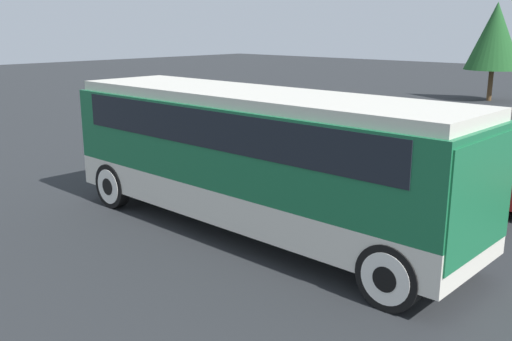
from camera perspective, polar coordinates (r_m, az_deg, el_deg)
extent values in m
plane|color=#26282B|center=(12.52, 0.00, -6.10)|extent=(120.00, 120.00, 0.00)
cube|color=silver|center=(12.26, 0.00, -2.49)|extent=(9.62, 2.50, 0.71)
cube|color=#19663D|center=(11.98, 0.00, 2.92)|extent=(9.62, 2.50, 1.65)
cube|color=black|center=(11.90, 0.00, 4.83)|extent=(8.46, 2.54, 0.74)
cube|color=beige|center=(11.83, 0.00, 7.38)|extent=(9.42, 2.30, 0.22)
cube|color=#19663D|center=(9.57, 20.84, -2.39)|extent=(0.36, 2.40, 1.89)
cylinder|color=black|center=(9.30, 13.19, -10.28)|extent=(1.10, 0.28, 1.10)
cylinder|color=silver|center=(9.30, 13.19, -10.28)|extent=(0.86, 0.30, 0.86)
cylinder|color=black|center=(9.30, 13.19, -10.28)|extent=(0.42, 0.32, 0.42)
cylinder|color=black|center=(11.21, 19.12, -6.41)|extent=(1.10, 0.28, 1.10)
cylinder|color=silver|center=(11.21, 19.12, -6.41)|extent=(0.86, 0.30, 0.86)
cylinder|color=black|center=(11.21, 19.12, -6.41)|extent=(0.42, 0.32, 0.42)
cylinder|color=black|center=(14.45, -14.14, -1.47)|extent=(1.10, 0.28, 1.10)
cylinder|color=silver|center=(14.45, -14.14, -1.47)|extent=(0.86, 0.30, 0.86)
cylinder|color=black|center=(14.45, -14.14, -1.47)|extent=(0.42, 0.32, 0.42)
cylinder|color=black|center=(15.74, -7.18, 0.14)|extent=(1.10, 0.28, 1.10)
cylinder|color=silver|center=(15.74, -7.18, 0.14)|extent=(0.86, 0.30, 0.86)
cylinder|color=black|center=(15.74, -7.18, 0.14)|extent=(0.42, 0.32, 0.42)
cylinder|color=black|center=(14.52, 21.08, -2.73)|extent=(0.71, 0.22, 0.71)
cylinder|color=black|center=(14.52, 21.08, -2.73)|extent=(0.27, 0.26, 0.27)
cylinder|color=black|center=(15.96, 23.27, -1.46)|extent=(0.71, 0.22, 0.71)
cylinder|color=black|center=(15.96, 23.27, -1.46)|extent=(0.27, 0.26, 0.27)
cube|color=#BCBCC1|center=(19.00, 3.08, 2.68)|extent=(4.09, 1.83, 0.66)
cube|color=black|center=(18.99, 2.72, 4.47)|extent=(2.12, 1.65, 0.51)
cylinder|color=black|center=(17.43, 5.39, 0.73)|extent=(0.60, 0.22, 0.60)
cylinder|color=black|center=(17.43, 5.39, 0.73)|extent=(0.23, 0.26, 0.23)
cylinder|color=black|center=(18.74, 8.50, 1.58)|extent=(0.60, 0.22, 0.60)
cylinder|color=black|center=(18.74, 8.50, 1.58)|extent=(0.23, 0.26, 0.23)
cylinder|color=black|center=(19.53, -2.14, 2.24)|extent=(0.60, 0.22, 0.60)
cylinder|color=black|center=(19.53, -2.14, 2.24)|extent=(0.23, 0.26, 0.23)
cylinder|color=black|center=(20.70, 1.11, 2.94)|extent=(0.60, 0.22, 0.60)
cylinder|color=black|center=(20.70, 1.11, 2.94)|extent=(0.23, 0.26, 0.23)
cube|color=#2D5638|center=(21.49, 5.26, 4.04)|extent=(4.57, 1.76, 0.68)
cube|color=black|center=(21.51, 4.91, 5.65)|extent=(2.37, 1.58, 0.50)
cylinder|color=black|center=(19.84, 8.03, 2.34)|extent=(0.63, 0.22, 0.63)
cylinder|color=black|center=(19.84, 8.03, 2.34)|extent=(0.24, 0.26, 0.24)
cylinder|color=black|center=(21.13, 10.51, 2.96)|extent=(0.63, 0.22, 0.63)
cylinder|color=black|center=(21.13, 10.51, 2.96)|extent=(0.24, 0.26, 0.24)
cylinder|color=black|center=(22.12, 0.20, 3.70)|extent=(0.63, 0.22, 0.63)
cylinder|color=black|center=(22.12, 0.20, 3.70)|extent=(0.24, 0.26, 0.24)
cylinder|color=black|center=(23.29, 2.86, 4.21)|extent=(0.63, 0.22, 0.63)
cylinder|color=black|center=(23.29, 2.86, 4.21)|extent=(0.24, 0.26, 0.24)
cylinder|color=brown|center=(37.31, 22.37, 7.89)|extent=(0.28, 0.28, 1.85)
cone|color=#1E5123|center=(37.16, 22.79, 12.29)|extent=(3.25, 3.25, 3.90)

